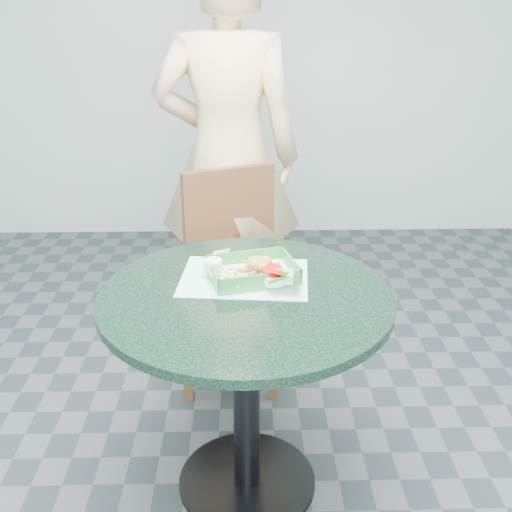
{
  "coord_description": "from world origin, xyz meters",
  "views": [
    {
      "loc": [
        -0.01,
        -1.65,
        1.62
      ],
      "look_at": [
        0.03,
        0.1,
        0.85
      ],
      "focal_mm": 42.0,
      "sensor_mm": 36.0,
      "label": 1
    }
  ],
  "objects_px": {
    "food_basket": "(252,279)",
    "sauce_ramekin": "(216,266)",
    "crab_sandwich": "(257,273)",
    "cafe_table": "(246,345)",
    "dining_chair": "(230,262)",
    "diner_person": "(227,110)"
  },
  "relations": [
    {
      "from": "cafe_table",
      "to": "dining_chair",
      "type": "bearing_deg",
      "value": 95.06
    },
    {
      "from": "cafe_table",
      "to": "sauce_ramekin",
      "type": "relative_size",
      "value": 15.27
    },
    {
      "from": "food_basket",
      "to": "diner_person",
      "type": "bearing_deg",
      "value": 95.73
    },
    {
      "from": "cafe_table",
      "to": "dining_chair",
      "type": "height_order",
      "value": "dining_chair"
    },
    {
      "from": "cafe_table",
      "to": "sauce_ramekin",
      "type": "xyz_separation_m",
      "value": [
        -0.1,
        0.14,
        0.22
      ]
    },
    {
      "from": "dining_chair",
      "to": "sauce_ramekin",
      "type": "bearing_deg",
      "value": -115.33
    },
    {
      "from": "dining_chair",
      "to": "sauce_ramekin",
      "type": "relative_size",
      "value": 15.5
    },
    {
      "from": "dining_chair",
      "to": "sauce_ramekin",
      "type": "xyz_separation_m",
      "value": [
        -0.03,
        -0.62,
        0.27
      ]
    },
    {
      "from": "cafe_table",
      "to": "sauce_ramekin",
      "type": "bearing_deg",
      "value": 125.32
    },
    {
      "from": "cafe_table",
      "to": "diner_person",
      "type": "bearing_deg",
      "value": 93.97
    },
    {
      "from": "food_basket",
      "to": "crab_sandwich",
      "type": "distance_m",
      "value": 0.04
    },
    {
      "from": "diner_person",
      "to": "crab_sandwich",
      "type": "bearing_deg",
      "value": 100.3
    },
    {
      "from": "food_basket",
      "to": "sauce_ramekin",
      "type": "xyz_separation_m",
      "value": [
        -0.12,
        0.04,
        0.03
      ]
    },
    {
      "from": "food_basket",
      "to": "crab_sandwich",
      "type": "height_order",
      "value": "crab_sandwich"
    },
    {
      "from": "sauce_ramekin",
      "to": "diner_person",
      "type": "bearing_deg",
      "value": 88.5
    },
    {
      "from": "food_basket",
      "to": "crab_sandwich",
      "type": "bearing_deg",
      "value": -54.16
    },
    {
      "from": "crab_sandwich",
      "to": "sauce_ramekin",
      "type": "xyz_separation_m",
      "value": [
        -0.14,
        0.06,
        0.0
      ]
    },
    {
      "from": "diner_person",
      "to": "sauce_ramekin",
      "type": "bearing_deg",
      "value": 92.26
    },
    {
      "from": "food_basket",
      "to": "sauce_ramekin",
      "type": "height_order",
      "value": "sauce_ramekin"
    },
    {
      "from": "dining_chair",
      "to": "food_basket",
      "type": "bearing_deg",
      "value": -104.82
    },
    {
      "from": "dining_chair",
      "to": "crab_sandwich",
      "type": "relative_size",
      "value": 7.95
    },
    {
      "from": "dining_chair",
      "to": "food_basket",
      "type": "height_order",
      "value": "dining_chair"
    }
  ]
}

